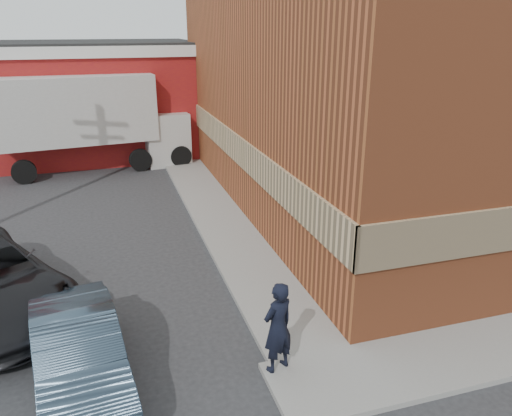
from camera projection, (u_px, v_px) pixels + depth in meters
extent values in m
plane|color=#28282B|center=(282.00, 363.00, 9.96)|extent=(90.00, 90.00, 0.00)
cube|color=#A24D29|center=(414.00, 77.00, 18.84)|extent=(14.00, 18.00, 9.00)
cube|color=tan|center=(235.00, 147.00, 17.64)|extent=(0.08, 18.16, 1.00)
cube|color=gray|center=(213.00, 209.00, 18.17)|extent=(1.80, 18.00, 0.12)
cube|color=maroon|center=(37.00, 106.00, 25.36)|extent=(16.00, 8.00, 5.00)
cube|color=silver|center=(29.00, 49.00, 24.41)|extent=(16.30, 8.30, 0.50)
cube|color=black|center=(28.00, 43.00, 24.30)|extent=(16.00, 8.00, 0.10)
imported|color=black|center=(278.00, 327.00, 9.32)|extent=(0.79, 0.66, 1.84)
imported|color=#2F404F|center=(79.00, 354.00, 9.11)|extent=(2.03, 4.45, 1.41)
cube|color=beige|center=(76.00, 109.00, 22.20)|extent=(6.99, 3.44, 2.91)
cube|color=#217C33|center=(80.00, 124.00, 21.19)|extent=(6.46, 0.77, 0.90)
cube|color=beige|center=(174.00, 136.00, 24.42)|extent=(2.29, 2.68, 2.46)
cylinder|color=black|center=(24.00, 172.00, 21.12)|extent=(1.04, 0.45, 1.01)
cylinder|color=black|center=(24.00, 160.00, 23.04)|extent=(1.04, 0.45, 1.01)
cylinder|color=black|center=(140.00, 160.00, 22.99)|extent=(1.04, 0.45, 1.01)
cylinder|color=black|center=(131.00, 150.00, 24.91)|extent=(1.04, 0.45, 1.01)
cylinder|color=black|center=(181.00, 156.00, 23.71)|extent=(1.04, 0.45, 1.01)
cylinder|color=black|center=(169.00, 146.00, 25.63)|extent=(1.04, 0.45, 1.01)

